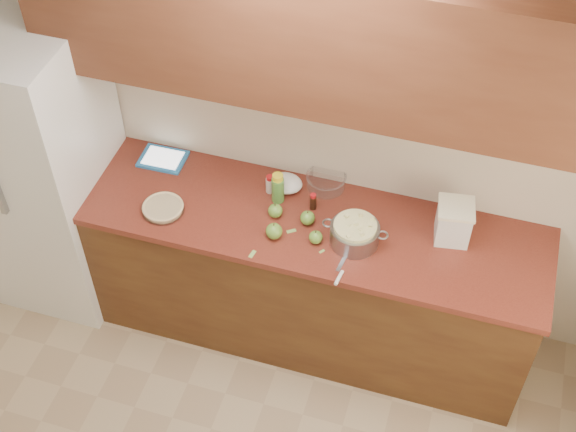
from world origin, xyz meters
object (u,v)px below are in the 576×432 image
(colander, at_px, (355,233))
(tablet, at_px, (163,159))
(pie, at_px, (163,208))
(flour_canister, at_px, (454,222))

(colander, height_order, tablet, colander)
(pie, bearing_deg, flour_canister, 9.86)
(flour_canister, bearing_deg, pie, -170.14)
(pie, distance_m, colander, 1.00)
(flour_canister, bearing_deg, tablet, 176.41)
(pie, relative_size, tablet, 0.88)
(colander, xyz_separation_m, flour_canister, (0.46, 0.17, 0.05))
(pie, distance_m, flour_canister, 1.48)
(pie, height_order, tablet, pie)
(pie, distance_m, tablet, 0.38)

